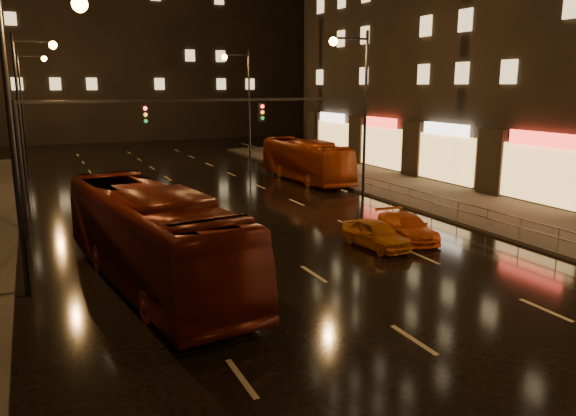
{
  "coord_description": "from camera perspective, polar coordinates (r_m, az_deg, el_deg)",
  "views": [
    {
      "loc": [
        -9.04,
        -7.52,
        6.81
      ],
      "look_at": [
        -0.86,
        10.41,
        2.5
      ],
      "focal_mm": 35.0,
      "sensor_mm": 36.0,
      "label": 1
    }
  ],
  "objects": [
    {
      "name": "taxi_near",
      "position": [
        24.28,
        8.92,
        -2.61
      ],
      "size": [
        1.74,
        3.69,
        1.22
      ],
      "primitive_type": "imported",
      "rotation": [
        0.0,
        0.0,
        0.09
      ],
      "color": "orange",
      "rests_on": "ground"
    },
    {
      "name": "bus_curb",
      "position": [
        41.03,
        1.79,
        4.86
      ],
      "size": [
        2.49,
        10.6,
        2.95
      ],
      "primitive_type": "imported",
      "rotation": [
        0.0,
        0.0,
        0.0
      ],
      "color": "#A23910",
      "rests_on": "ground"
    },
    {
      "name": "sidewalk_right",
      "position": [
        32.56,
        20.04,
        -0.36
      ],
      "size": [
        7.0,
        70.0,
        0.15
      ],
      "primitive_type": "cube",
      "color": "#38332D",
      "rests_on": "ground"
    },
    {
      "name": "taxi_far",
      "position": [
        25.83,
        12.02,
        -1.92
      ],
      "size": [
        2.07,
        4.08,
        1.14
      ],
      "primitive_type": "imported",
      "rotation": [
        0.0,
        0.0,
        -0.13
      ],
      "color": "orange",
      "rests_on": "ground"
    },
    {
      "name": "bus_red",
      "position": [
        19.98,
        -13.68,
        -2.84
      ],
      "size": [
        4.49,
        12.48,
        3.4
      ],
      "primitive_type": "imported",
      "rotation": [
        0.0,
        0.0,
        0.14
      ],
      "color": "#5B170D",
      "rests_on": "ground"
    },
    {
      "name": "railing_right",
      "position": [
        32.5,
        12.29,
        1.57
      ],
      "size": [
        0.05,
        56.0,
        1.0
      ],
      "color": "#99999E",
      "rests_on": "sidewalk_right"
    },
    {
      "name": "traffic_signal",
      "position": [
        27.88,
        -16.39,
        7.58
      ],
      "size": [
        15.31,
        0.32,
        6.2
      ],
      "color": "black",
      "rests_on": "ground"
    },
    {
      "name": "ground",
      "position": [
        29.76,
        -6.17,
        -0.96
      ],
      "size": [
        140.0,
        140.0,
        0.0
      ],
      "primitive_type": "plane",
      "color": "black",
      "rests_on": "ground"
    }
  ]
}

